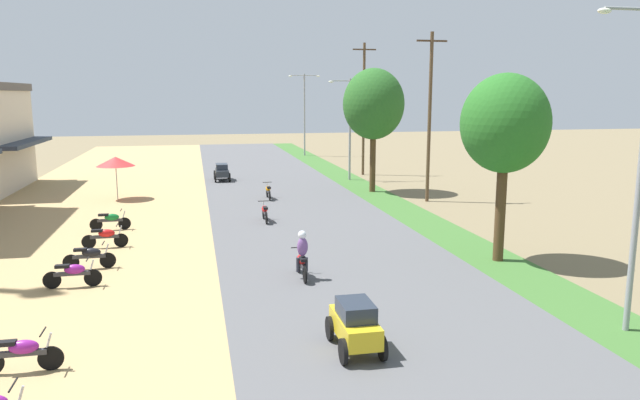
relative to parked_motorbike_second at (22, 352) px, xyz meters
The scene contains 17 objects.
parked_motorbike_second is the anchor object (origin of this frame).
parked_motorbike_third 6.06m from the parked_motorbike_second, 90.27° to the left, with size 1.80×0.54×0.94m.
parked_motorbike_fourth 8.12m from the parked_motorbike_second, 88.87° to the left, with size 1.80×0.54×0.94m.
parked_motorbike_fifth 11.10m from the parked_motorbike_second, 88.55° to the left, with size 1.80×0.54×0.94m.
parked_motorbike_sixth 14.39m from the parked_motorbike_second, 89.72° to the left, with size 1.80×0.54×0.94m.
vendor_umbrella 22.83m from the parked_motorbike_second, 91.55° to the left, with size 2.20×2.20×2.52m.
median_tree_second 16.72m from the parked_motorbike_second, 22.43° to the left, with size 3.18×3.18×6.88m.
median_tree_third 27.36m from the parked_motorbike_second, 56.29° to the left, with size 3.83×3.83×7.72m.
streetlamp_mid 31.75m from the parked_motorbike_second, 61.88° to the left, with size 3.16×0.20×7.20m.
streetlamp_far 48.18m from the parked_motorbike_second, 71.96° to the left, with size 3.16×0.20×8.11m.
utility_pole_near 35.20m from the parked_motorbike_second, 61.43° to the left, with size 1.80×0.20×9.99m.
utility_pole_far 25.72m from the parked_motorbike_second, 47.45° to the left, with size 1.80×0.20×9.61m.
car_hatchback_yellow 7.56m from the parked_motorbike_second, ahead, with size 1.04×2.00×1.23m.
car_sedan_charcoal 29.79m from the parked_motorbike_second, 78.80° to the left, with size 1.10×2.26×1.19m.
motorbike_foreground_rider 9.11m from the parked_motorbike_second, 36.68° to the left, with size 0.54×1.80×1.66m.
motorbike_ahead_second 16.38m from the parked_motorbike_second, 64.10° to the left, with size 0.54×1.80×0.94m.
motorbike_ahead_third 22.50m from the parked_motorbike_second, 68.90° to the left, with size 0.54×1.80×0.94m.
Camera 1 is at (-5.15, -4.20, 6.18)m, focal length 33.33 mm.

